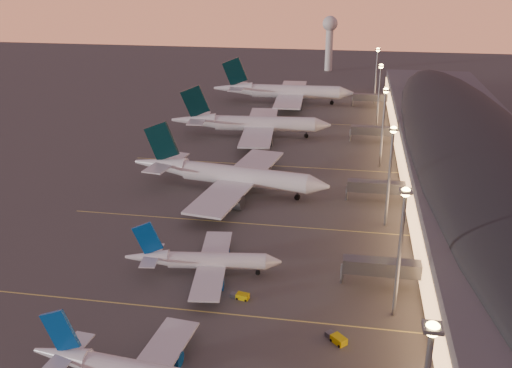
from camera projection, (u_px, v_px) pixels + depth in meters
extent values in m
plane|color=#3D3A38|center=(208.00, 297.00, 113.03)|extent=(700.00, 700.00, 0.00)
cone|color=silver|center=(61.00, 355.00, 90.61)|extent=(9.97, 4.59, 3.64)
cylinder|color=navy|center=(167.00, 357.00, 93.71)|extent=(5.07, 3.20, 2.73)
cube|color=navy|center=(60.00, 331.00, 88.78)|extent=(6.68, 1.21, 7.89)
cube|color=silver|center=(67.00, 353.00, 90.12)|extent=(4.54, 11.32, 0.25)
cylinder|color=silver|center=(217.00, 261.00, 120.47)|extent=(20.87, 6.10, 3.51)
cone|color=silver|center=(274.00, 262.00, 119.99)|extent=(3.74, 3.90, 3.51)
cone|color=silver|center=(147.00, 257.00, 120.90)|extent=(9.67, 4.66, 3.51)
cube|color=silver|center=(212.00, 263.00, 120.73)|extent=(9.69, 30.04, 0.39)
cylinder|color=navy|center=(219.00, 254.00, 127.18)|extent=(4.95, 3.20, 2.63)
cylinder|color=navy|center=(212.00, 284.00, 115.08)|extent=(4.95, 3.20, 2.63)
cube|color=navy|center=(148.00, 238.00, 119.23)|extent=(6.44, 1.34, 7.60)
cube|color=silver|center=(152.00, 255.00, 120.66)|extent=(4.65, 10.96, 0.25)
cylinder|color=black|center=(258.00, 272.00, 121.01)|extent=(0.31, 0.31, 1.38)
cylinder|color=black|center=(258.00, 272.00, 121.08)|extent=(1.05, 0.73, 0.98)
cylinder|color=black|center=(211.00, 265.00, 123.70)|extent=(0.31, 0.31, 1.38)
cylinder|color=black|center=(211.00, 266.00, 123.78)|extent=(1.05, 0.73, 0.98)
cylinder|color=black|center=(208.00, 276.00, 119.13)|extent=(0.31, 0.31, 1.38)
cylinder|color=black|center=(208.00, 277.00, 119.21)|extent=(1.05, 0.73, 0.98)
cylinder|color=silver|center=(245.00, 177.00, 162.27)|extent=(37.36, 11.33, 5.59)
cone|color=silver|center=(319.00, 186.00, 155.82)|extent=(6.76, 6.46, 5.59)
cone|color=silver|center=(161.00, 164.00, 170.07)|extent=(17.36, 8.14, 5.59)
cube|color=silver|center=(239.00, 179.00, 163.16)|extent=(19.10, 55.02, 0.61)
cylinder|color=#525459|center=(256.00, 172.00, 173.96)|extent=(8.90, 5.45, 4.19)
cylinder|color=#525459|center=(228.00, 201.00, 153.00)|extent=(8.90, 5.45, 4.19)
cube|color=black|center=(162.00, 142.00, 167.21)|extent=(11.01, 2.56, 12.40)
cube|color=silver|center=(167.00, 162.00, 169.16)|extent=(8.95, 20.14, 0.39)
cylinder|color=black|center=(297.00, 196.00, 159.02)|extent=(0.51, 0.51, 2.23)
cylinder|color=black|center=(297.00, 197.00, 159.14)|extent=(1.70, 1.21, 1.56)
cylinder|color=black|center=(240.00, 184.00, 168.03)|extent=(0.51, 0.51, 2.23)
cylinder|color=black|center=(240.00, 185.00, 168.15)|extent=(1.70, 1.21, 1.56)
cylinder|color=black|center=(231.00, 193.00, 161.13)|extent=(0.51, 0.51, 2.23)
cylinder|color=black|center=(231.00, 194.00, 161.25)|extent=(1.70, 1.21, 1.56)
cylinder|color=silver|center=(265.00, 124.00, 215.31)|extent=(37.86, 8.76, 5.67)
cone|color=silver|center=(323.00, 125.00, 213.54)|extent=(6.50, 6.16, 5.67)
cone|color=silver|center=(194.00, 120.00, 217.26)|extent=(17.36, 7.06, 5.67)
cube|color=silver|center=(260.00, 126.00, 215.82)|extent=(15.40, 55.56, 0.62)
cylinder|color=#525459|center=(265.00, 123.00, 227.62)|extent=(8.80, 4.94, 4.26)
cylinder|color=#525459|center=(261.00, 140.00, 205.21)|extent=(8.80, 4.94, 4.26)
cube|color=black|center=(195.00, 101.00, 214.54)|extent=(11.22, 1.78, 12.59)
cube|color=silver|center=(199.00, 118.00, 216.79)|extent=(7.67, 20.18, 0.40)
cylinder|color=black|center=(306.00, 135.00, 215.47)|extent=(0.49, 0.49, 2.27)
cylinder|color=black|center=(306.00, 136.00, 215.60)|extent=(1.67, 1.12, 1.59)
cylinder|color=black|center=(258.00, 131.00, 220.68)|extent=(0.49, 0.49, 2.27)
cylinder|color=black|center=(258.00, 132.00, 220.81)|extent=(1.67, 1.12, 1.59)
cylinder|color=black|center=(256.00, 137.00, 213.31)|extent=(0.49, 0.49, 2.27)
cylinder|color=black|center=(256.00, 138.00, 213.43)|extent=(1.67, 1.12, 1.59)
cylinder|color=silver|center=(295.00, 92.00, 266.60)|extent=(40.98, 7.89, 6.16)
cone|color=silver|center=(347.00, 93.00, 263.79)|extent=(6.83, 6.44, 6.16)
cone|color=silver|center=(233.00, 88.00, 269.83)|extent=(18.65, 6.94, 6.16)
cube|color=silver|center=(291.00, 94.00, 267.22)|extent=(14.35, 60.02, 0.68)
cylinder|color=#525459|center=(296.00, 92.00, 279.94)|extent=(9.39, 5.01, 4.62)
cylinder|color=#525459|center=(292.00, 105.00, 255.71)|extent=(9.39, 5.01, 4.62)
cube|color=black|center=(235.00, 72.00, 266.84)|extent=(12.18, 1.44, 13.68)
cube|color=silver|center=(238.00, 87.00, 269.23)|extent=(7.48, 21.71, 0.43)
cylinder|color=black|center=(332.00, 102.00, 266.13)|extent=(0.51, 0.51, 2.46)
cylinder|color=black|center=(332.00, 103.00, 266.27)|extent=(1.77, 1.15, 1.73)
cylinder|color=black|center=(289.00, 99.00, 272.54)|extent=(0.51, 0.51, 2.46)
cylinder|color=black|center=(289.00, 99.00, 272.68)|extent=(1.77, 1.15, 1.73)
cylinder|color=black|center=(288.00, 103.00, 264.57)|extent=(0.51, 0.51, 2.46)
cylinder|color=black|center=(288.00, 103.00, 264.70)|extent=(1.77, 1.15, 1.73)
cube|color=#4F4E54|center=(472.00, 166.00, 167.65)|extent=(40.00, 255.00, 12.00)
ellipsoid|color=black|center=(475.00, 147.00, 165.48)|extent=(39.00, 253.00, 10.92)
cube|color=#FFAE66|center=(402.00, 166.00, 171.21)|extent=(0.40, 244.80, 8.00)
cube|color=#525459|center=(382.00, 267.00, 115.22)|extent=(16.00, 3.20, 3.00)
cylinder|color=slate|center=(342.00, 274.00, 117.31)|extent=(0.70, 0.70, 4.40)
cube|color=#525459|center=(377.00, 187.00, 156.55)|extent=(16.00, 3.20, 3.00)
cylinder|color=slate|center=(347.00, 193.00, 158.64)|extent=(0.70, 0.70, 4.40)
cube|color=#525459|center=(373.00, 130.00, 208.90)|extent=(16.00, 3.20, 3.00)
cylinder|color=slate|center=(350.00, 135.00, 210.99)|extent=(0.70, 0.70, 4.40)
cube|color=#525459|center=(370.00, 97.00, 260.33)|extent=(16.00, 3.20, 3.00)
cylinder|color=slate|center=(352.00, 102.00, 262.43)|extent=(0.70, 0.70, 4.40)
cube|color=slate|center=(433.00, 328.00, 61.47)|extent=(2.20, 2.20, 0.50)
sphere|color=#F4C65B|center=(433.00, 329.00, 61.54)|extent=(1.80, 1.80, 1.80)
cylinder|color=slate|center=(399.00, 256.00, 102.82)|extent=(0.70, 0.70, 25.00)
cube|color=slate|center=(406.00, 191.00, 98.21)|extent=(2.20, 2.20, 0.50)
sphere|color=#F4C65B|center=(406.00, 192.00, 98.28)|extent=(1.80, 1.80, 1.80)
cylinder|color=slate|center=(389.00, 179.00, 139.55)|extent=(0.70, 0.70, 25.00)
cube|color=slate|center=(394.00, 129.00, 134.95)|extent=(2.20, 2.20, 0.50)
sphere|color=#F4C65B|center=(394.00, 130.00, 135.02)|extent=(1.80, 1.80, 1.80)
cylinder|color=slate|center=(383.00, 129.00, 180.88)|extent=(0.70, 0.70, 25.00)
cube|color=slate|center=(386.00, 90.00, 176.27)|extent=(2.20, 2.20, 0.50)
sphere|color=#F4C65B|center=(386.00, 90.00, 176.35)|extent=(1.80, 1.80, 1.80)
cylinder|color=slate|center=(379.00, 98.00, 222.21)|extent=(0.70, 0.70, 25.00)
cube|color=slate|center=(381.00, 66.00, 217.60)|extent=(2.20, 2.20, 0.50)
sphere|color=#F4C65B|center=(381.00, 66.00, 217.68)|extent=(1.80, 1.80, 1.80)
cylinder|color=slate|center=(376.00, 77.00, 263.54)|extent=(0.70, 0.70, 25.00)
cube|color=slate|center=(378.00, 49.00, 258.93)|extent=(2.20, 2.20, 0.50)
sphere|color=#F4C65B|center=(378.00, 50.00, 259.01)|extent=(1.80, 1.80, 1.80)
cylinder|color=silver|center=(329.00, 49.00, 345.53)|extent=(4.40, 4.40, 26.00)
sphere|color=silver|center=(330.00, 24.00, 340.09)|extent=(9.00, 9.00, 9.00)
cube|color=#D8C659|center=(201.00, 311.00, 108.44)|extent=(90.00, 0.36, 0.00)
cube|color=#D8C659|center=(242.00, 223.00, 145.18)|extent=(90.00, 0.36, 0.00)
cube|color=#D8C659|center=(268.00, 165.00, 186.50)|extent=(90.00, 0.36, 0.00)
cube|color=#D8C659|center=(288.00, 122.00, 237.02)|extent=(90.00, 0.36, 0.00)
cube|color=#C2AB04|center=(243.00, 296.00, 112.31)|extent=(2.70, 1.99, 1.12)
cube|color=#525459|center=(234.00, 295.00, 112.99)|extent=(1.66, 1.59, 0.81)
cylinder|color=black|center=(248.00, 297.00, 112.78)|extent=(0.48, 0.27, 0.45)
cylinder|color=black|center=(246.00, 301.00, 111.46)|extent=(0.48, 0.27, 0.45)
cylinder|color=black|center=(240.00, 295.00, 113.41)|extent=(0.48, 0.27, 0.45)
cylinder|color=black|center=(237.00, 299.00, 112.08)|extent=(0.48, 0.27, 0.45)
cube|color=#C2AB04|center=(339.00, 340.00, 99.25)|extent=(3.15, 3.17, 1.26)
cube|color=#525459|center=(331.00, 335.00, 100.89)|extent=(2.19, 2.19, 0.92)
cylinder|color=black|center=(346.00, 343.00, 99.04)|extent=(0.50, 0.51, 0.50)
cylinder|color=black|center=(339.00, 346.00, 98.14)|extent=(0.50, 0.51, 0.50)
cylinder|color=black|center=(338.00, 337.00, 100.63)|extent=(0.50, 0.51, 0.50)
cylinder|color=black|center=(331.00, 340.00, 99.72)|extent=(0.50, 0.51, 0.50)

